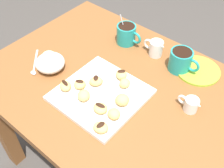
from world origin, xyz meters
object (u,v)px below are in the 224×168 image
Objects in this scene: beignet_0 at (114,114)px; beignet_2 at (84,95)px; beignet_4 at (125,83)px; coffee_mug_teal_right at (181,60)px; beignet_1 at (96,81)px; beignet_9 at (101,127)px; dining_table at (117,103)px; chocolate_sauce_pitcher at (191,104)px; cream_pitcher_white at (156,48)px; beignet_5 at (80,84)px; beignet_7 at (100,108)px; beignet_3 at (122,75)px; saucer_lime_left at (198,70)px; beignet_6 at (122,100)px; ice_cream_bowl at (50,62)px; coffee_mug_teal_left at (127,34)px; beignet_8 at (65,86)px; pastry_plate_square at (101,95)px.

beignet_0 is 0.93× the size of beignet_2.
beignet_0 is 0.16m from beignet_4.
coffee_mug_teal_right is 2.42× the size of beignet_1.
beignet_1 reaches higher than beignet_9.
beignet_2 is (-0.14, -0.01, 0.00)m from beignet_0.
dining_table is 19.97× the size of beignet_1.
dining_table is 22.37× the size of beignet_0.
beignet_2 is (-0.33, -0.23, 0.00)m from chocolate_sauce_pitcher.
cream_pitcher_white reaches higher than beignet_5.
beignet_0 is at bearing 9.89° from beignet_7.
beignet_4 is 0.18m from beignet_5.
beignet_3 is at bearing 57.30° from beignet_5.
beignet_1 is at bearing 100.47° from beignet_2.
beignet_2 reaches higher than saucer_lime_left.
beignet_0 is at bearing -58.98° from beignet_3.
beignet_6 is (0.14, -0.01, 0.00)m from beignet_1.
cream_pitcher_white is 0.48m from beignet_9.
cream_pitcher_white reaches higher than beignet_4.
beignet_6 reaches higher than beignet_5.
beignet_1 is (-0.07, -0.32, -0.01)m from cream_pitcher_white.
ice_cream_bowl is at bearing 174.97° from beignet_0.
beignet_9 is (0.14, -0.06, -0.00)m from beignet_2.
beignet_9 is at bearing -26.48° from beignet_5.
coffee_mug_teal_right is 0.26m from beignet_4.
beignet_2 is 1.11× the size of beignet_4.
saucer_lime_left is 0.44m from beignet_0.
coffee_mug_teal_left is 0.40m from beignet_8.
pastry_plate_square is at bearing 64.81° from beignet_2.
cream_pitcher_white is at bearing 78.53° from beignet_1.
coffee_mug_teal_right is 0.32m from beignet_6.
cream_pitcher_white is 1.93× the size of beignet_9.
beignet_0 is at bearing -65.60° from beignet_4.
beignet_8 is (-0.14, -0.41, -0.01)m from cream_pitcher_white.
beignet_2 reaches higher than dining_table.
beignet_6 is (-0.20, -0.15, 0.01)m from chocolate_sauce_pitcher.
coffee_mug_teal_right is 0.41m from beignet_7.
beignet_7 is (0.32, -0.04, -0.01)m from ice_cream_bowl.
coffee_mug_teal_left reaches higher than beignet_7.
beignet_2 reaches higher than pastry_plate_square.
beignet_6 is at bearing -54.13° from coffee_mug_teal_left.
beignet_1 is 0.13m from beignet_7.
pastry_plate_square is at bearing 17.74° from beignet_5.
beignet_2 reaches higher than beignet_5.
beignet_6 is 0.97× the size of beignet_9.
saucer_lime_left is at bearing 52.59° from dining_table.
beignet_9 is (0.11, -0.22, 0.15)m from dining_table.
cream_pitcher_white reaches higher than beignet_8.
beignet_8 is (-0.23, -0.02, -0.00)m from beignet_0.
cream_pitcher_white is at bearing 71.34° from beignet_8.
saucer_lime_left is 0.33m from beignet_3.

